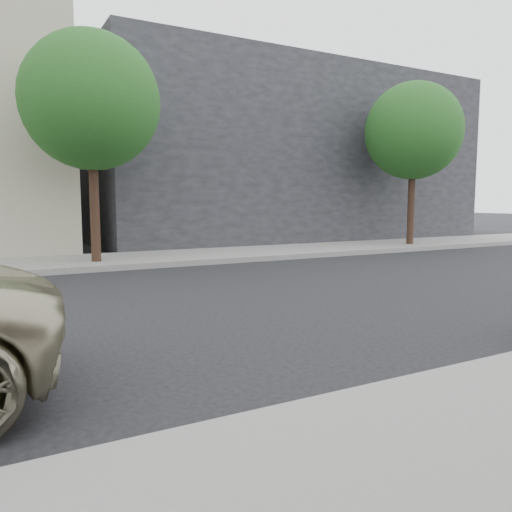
% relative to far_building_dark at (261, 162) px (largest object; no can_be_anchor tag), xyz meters
% --- Properties ---
extents(ground, '(120.00, 120.00, 0.00)m').
position_rel_far_building_dark_xyz_m(ground, '(7.00, 13.50, -3.50)').
color(ground, black).
rests_on(ground, ground).
extents(far_sidewalk, '(44.00, 3.00, 0.15)m').
position_rel_far_building_dark_xyz_m(far_sidewalk, '(7.00, 7.00, -3.43)').
color(far_sidewalk, gray).
rests_on(far_sidewalk, ground).
extents(far_building_dark, '(16.00, 11.00, 7.00)m').
position_rel_far_building_dark_xyz_m(far_building_dark, '(0.00, 0.00, 0.00)').
color(far_building_dark, '#252429').
rests_on(far_building_dark, ground).
extents(street_tree_left, '(3.40, 3.40, 5.70)m').
position_rel_far_building_dark_xyz_m(street_tree_left, '(-2.00, 7.50, 0.64)').
color(street_tree_left, '#362318').
rests_on(street_tree_left, far_sidewalk).
extents(street_tree_mid, '(3.40, 3.40, 5.70)m').
position_rel_far_building_dark_xyz_m(street_tree_mid, '(9.00, 7.50, 0.64)').
color(street_tree_mid, '#362318').
rests_on(street_tree_mid, far_sidewalk).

